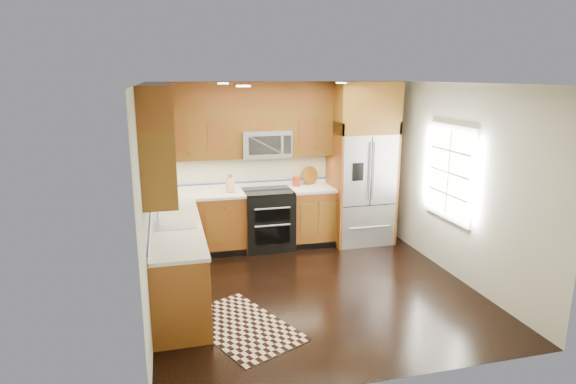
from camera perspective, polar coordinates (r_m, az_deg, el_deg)
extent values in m
plane|color=black|center=(6.36, 3.13, -11.40)|extent=(4.00, 4.00, 0.00)
cube|color=beige|center=(7.81, -1.16, 3.41)|extent=(4.00, 0.02, 2.60)
cube|color=beige|center=(5.66, -16.39, -1.12)|extent=(0.02, 4.00, 2.60)
cube|color=beige|center=(6.79, 19.59, 1.05)|extent=(0.02, 4.00, 2.60)
cube|color=white|center=(6.92, 18.61, 2.20)|extent=(0.04, 1.10, 1.30)
cube|color=white|center=(6.92, 18.54, 2.20)|extent=(0.02, 0.95, 1.15)
cube|color=brown|center=(7.54, -10.39, -3.86)|extent=(1.37, 0.60, 0.90)
cube|color=brown|center=(7.85, 2.86, -2.93)|extent=(0.72, 0.60, 0.90)
cube|color=brown|center=(6.11, -12.97, -8.22)|extent=(0.60, 2.40, 0.90)
cube|color=white|center=(7.49, -4.90, -0.06)|extent=(2.85, 0.62, 0.04)
cube|color=white|center=(5.95, -13.21, -4.01)|extent=(0.62, 2.40, 0.04)
cube|color=brown|center=(7.46, -5.22, 6.95)|extent=(2.85, 0.33, 0.75)
cube|color=brown|center=(5.75, -15.04, 4.54)|extent=(0.33, 2.40, 0.75)
cube|color=brown|center=(7.42, -5.31, 11.36)|extent=(2.85, 0.33, 0.40)
cube|color=brown|center=(5.69, -15.40, 10.26)|extent=(0.33, 2.40, 0.40)
cube|color=black|center=(7.64, -2.39, -3.32)|extent=(0.76, 0.64, 0.92)
cube|color=black|center=(7.52, -2.42, 0.15)|extent=(0.76, 0.60, 0.02)
cube|color=black|center=(7.30, -1.88, -2.82)|extent=(0.55, 0.01, 0.18)
cube|color=black|center=(7.40, -1.86, -5.19)|extent=(0.55, 0.01, 0.28)
cylinder|color=#B2B2B7|center=(7.25, -1.85, -1.96)|extent=(0.55, 0.02, 0.02)
cylinder|color=#B2B2B7|center=(7.32, -1.83, -3.99)|extent=(0.55, 0.02, 0.02)
cube|color=#B2B2B7|center=(7.51, -2.69, 5.76)|extent=(0.76, 0.40, 0.42)
cube|color=black|center=(7.31, -2.76, 5.54)|extent=(0.50, 0.01, 0.28)
cube|color=#B2B2B7|center=(7.95, 8.64, 0.49)|extent=(0.90, 0.74, 1.80)
cube|color=black|center=(7.54, 9.83, 2.45)|extent=(0.01, 0.01, 1.08)
cube|color=black|center=(7.45, 8.29, 2.37)|extent=(0.18, 0.01, 0.28)
cube|color=brown|center=(7.76, 5.46, 1.01)|extent=(0.04, 0.74, 2.00)
cube|color=brown|center=(8.12, 11.72, 1.36)|extent=(0.04, 0.74, 2.00)
cube|color=brown|center=(7.76, 8.98, 9.88)|extent=(0.98, 0.74, 0.80)
cube|color=#B2B2B7|center=(5.94, -13.22, -3.74)|extent=(0.50, 0.42, 0.02)
cylinder|color=#B2B2B7|center=(6.12, -15.21, -2.08)|extent=(0.02, 0.02, 0.28)
torus|color=#B2B2B7|center=(6.01, -15.30, -1.00)|extent=(0.18, 0.02, 0.18)
cube|color=black|center=(5.51, -5.50, -15.54)|extent=(1.34, 1.61, 0.01)
cube|color=tan|center=(7.46, -6.86, 0.83)|extent=(0.13, 0.16, 0.21)
cylinder|color=maroon|center=(7.79, 1.02, 1.27)|extent=(0.14, 0.14, 0.16)
cylinder|color=brown|center=(7.96, 2.61, 1.02)|extent=(0.38, 0.38, 0.02)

